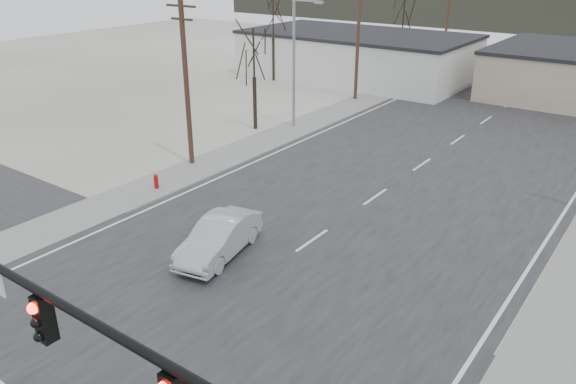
# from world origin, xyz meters

# --- Properties ---
(ground) EXTENTS (140.00, 140.00, 0.00)m
(ground) POSITION_xyz_m (0.00, 0.00, 0.00)
(ground) COLOR white
(ground) RESTS_ON ground
(main_road) EXTENTS (18.00, 110.00, 0.05)m
(main_road) POSITION_xyz_m (0.00, 15.00, 0.02)
(main_road) COLOR black
(main_road) RESTS_ON ground
(cross_road) EXTENTS (90.00, 10.00, 0.04)m
(cross_road) POSITION_xyz_m (0.00, 0.00, 0.02)
(cross_road) COLOR black
(cross_road) RESTS_ON ground
(sidewalk_left) EXTENTS (3.00, 90.00, 0.06)m
(sidewalk_left) POSITION_xyz_m (-10.60, 20.00, 0.03)
(sidewalk_left) COLOR gray
(sidewalk_left) RESTS_ON ground
(fire_hydrant) EXTENTS (0.24, 0.24, 0.87)m
(fire_hydrant) POSITION_xyz_m (-10.20, 8.00, 0.45)
(fire_hydrant) COLOR #A50C0C
(fire_hydrant) RESTS_ON ground
(building_left_far) EXTENTS (22.30, 12.30, 4.50)m
(building_left_far) POSITION_xyz_m (-16.00, 40.00, 2.26)
(building_left_far) COLOR silver
(building_left_far) RESTS_ON ground
(upole_left_b) EXTENTS (2.20, 0.30, 10.00)m
(upole_left_b) POSITION_xyz_m (-11.50, 12.00, 5.22)
(upole_left_b) COLOR #462B20
(upole_left_b) RESTS_ON ground
(upole_left_c) EXTENTS (2.20, 0.30, 10.00)m
(upole_left_c) POSITION_xyz_m (-11.50, 32.00, 5.22)
(upole_left_c) COLOR #462B20
(upole_left_c) RESTS_ON ground
(upole_left_d) EXTENTS (2.20, 0.30, 10.00)m
(upole_left_d) POSITION_xyz_m (-11.50, 52.00, 5.22)
(upole_left_d) COLOR #462B20
(upole_left_d) RESTS_ON ground
(streetlight_main) EXTENTS (2.40, 0.25, 9.00)m
(streetlight_main) POSITION_xyz_m (-10.80, 22.00, 5.09)
(streetlight_main) COLOR gray
(streetlight_main) RESTS_ON ground
(tree_left_near) EXTENTS (3.30, 3.30, 7.35)m
(tree_left_near) POSITION_xyz_m (-13.00, 20.00, 5.23)
(tree_left_near) COLOR black
(tree_left_near) RESTS_ON ground
(tree_left_far) EXTENTS (3.96, 3.96, 8.82)m
(tree_left_far) POSITION_xyz_m (-14.00, 46.00, 6.28)
(tree_left_far) COLOR black
(tree_left_far) RESTS_ON ground
(tree_left_mid) EXTENTS (3.96, 3.96, 8.82)m
(tree_left_mid) POSITION_xyz_m (-22.00, 34.00, 6.28)
(tree_left_mid) COLOR black
(tree_left_mid) RESTS_ON ground
(hill_left) EXTENTS (70.00, 18.00, 7.00)m
(hill_left) POSITION_xyz_m (-35.00, 92.00, 3.50)
(hill_left) COLOR #333026
(hill_left) RESTS_ON ground
(sedan_crossing) EXTENTS (2.67, 5.13, 1.61)m
(sedan_crossing) POSITION_xyz_m (-2.49, 4.65, 0.85)
(sedan_crossing) COLOR #A7AEB2
(sedan_crossing) RESTS_ON main_road
(car_far_a) EXTENTS (4.15, 6.01, 1.62)m
(car_far_a) POSITION_xyz_m (1.63, 44.53, 0.85)
(car_far_a) COLOR black
(car_far_a) RESTS_ON main_road
(car_far_b) EXTENTS (2.46, 4.25, 1.36)m
(car_far_b) POSITION_xyz_m (-7.50, 63.00, 0.73)
(car_far_b) COLOR black
(car_far_b) RESTS_ON main_road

